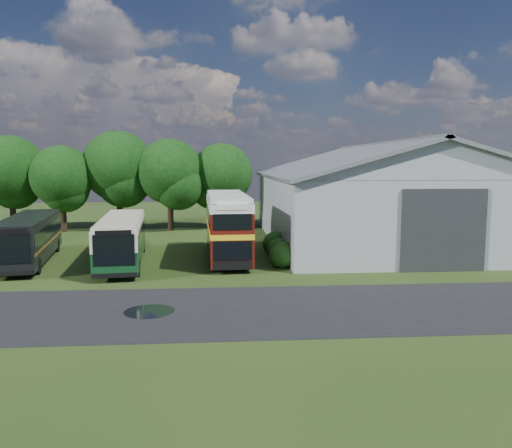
{
  "coord_description": "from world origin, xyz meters",
  "views": [
    {
      "loc": [
        1.56,
        -24.6,
        6.51
      ],
      "look_at": [
        4.07,
        8.0,
        2.5
      ],
      "focal_mm": 35.0,
      "sensor_mm": 36.0,
      "label": 1
    }
  ],
  "objects": [
    {
      "name": "tree_mid",
      "position": [
        -8.0,
        24.8,
        6.18
      ],
      "size": [
        6.8,
        6.8,
        9.6
      ],
      "color": "black",
      "rests_on": "ground"
    },
    {
      "name": "storage_shed",
      "position": [
        15.0,
        15.98,
        4.17
      ],
      "size": [
        18.8,
        24.8,
        8.15
      ],
      "color": "gray",
      "rests_on": "ground"
    },
    {
      "name": "bus_maroon_double",
      "position": [
        2.2,
        9.11,
        2.22
      ],
      "size": [
        3.04,
        10.43,
        4.44
      ],
      "rotation": [
        0.0,
        0.0,
        0.04
      ],
      "color": "black",
      "rests_on": "ground"
    },
    {
      "name": "bus_dark_single",
      "position": [
        -10.78,
        8.72,
        1.62
      ],
      "size": [
        4.32,
        11.29,
        3.04
      ],
      "rotation": [
        0.0,
        0.0,
        0.16
      ],
      "color": "black",
      "rests_on": "ground"
    },
    {
      "name": "shrub_back",
      "position": [
        5.6,
        10.0,
        0.0
      ],
      "size": [
        1.8,
        1.8,
        1.8
      ],
      "primitive_type": "sphere",
      "color": "#194714",
      "rests_on": "ground"
    },
    {
      "name": "puddle",
      "position": [
        -1.5,
        -3.0,
        0.0
      ],
      "size": [
        2.2,
        2.2,
        0.01
      ],
      "primitive_type": "cylinder",
      "color": "black",
      "rests_on": "ground"
    },
    {
      "name": "tree_left_b",
      "position": [
        -13.0,
        23.5,
        5.25
      ],
      "size": [
        5.78,
        5.78,
        8.16
      ],
      "color": "black",
      "rests_on": "ground"
    },
    {
      "name": "tree_right_b",
      "position": [
        2.0,
        24.6,
        5.44
      ],
      "size": [
        5.98,
        5.98,
        8.45
      ],
      "color": "black",
      "rests_on": "ground"
    },
    {
      "name": "asphalt_road",
      "position": [
        3.0,
        -3.0,
        0.0
      ],
      "size": [
        60.0,
        8.0,
        0.02
      ],
      "primitive_type": "cube",
      "color": "black",
      "rests_on": "ground"
    },
    {
      "name": "shrub_front",
      "position": [
        5.6,
        6.0,
        0.0
      ],
      "size": [
        1.7,
        1.7,
        1.7
      ],
      "primitive_type": "sphere",
      "color": "#194714",
      "rests_on": "ground"
    },
    {
      "name": "ground",
      "position": [
        0.0,
        0.0,
        0.0
      ],
      "size": [
        120.0,
        120.0,
        0.0
      ],
      "primitive_type": "plane",
      "color": "#1F3210",
      "rests_on": "ground"
    },
    {
      "name": "bus_green_single",
      "position": [
        -4.64,
        7.86,
        1.62
      ],
      "size": [
        3.72,
        11.25,
        3.04
      ],
      "rotation": [
        0.0,
        0.0,
        0.11
      ],
      "color": "black",
      "rests_on": "ground"
    },
    {
      "name": "shrub_mid",
      "position": [
        5.6,
        8.0,
        0.0
      ],
      "size": [
        1.6,
        1.6,
        1.6
      ],
      "primitive_type": "sphere",
      "color": "#194714",
      "rests_on": "ground"
    },
    {
      "name": "tree_left_a",
      "position": [
        -18.0,
        24.5,
        5.87
      ],
      "size": [
        6.46,
        6.46,
        9.12
      ],
      "color": "black",
      "rests_on": "ground"
    },
    {
      "name": "tree_right_a",
      "position": [
        -3.0,
        23.8,
        5.69
      ],
      "size": [
        6.26,
        6.26,
        8.83
      ],
      "color": "black",
      "rests_on": "ground"
    }
  ]
}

